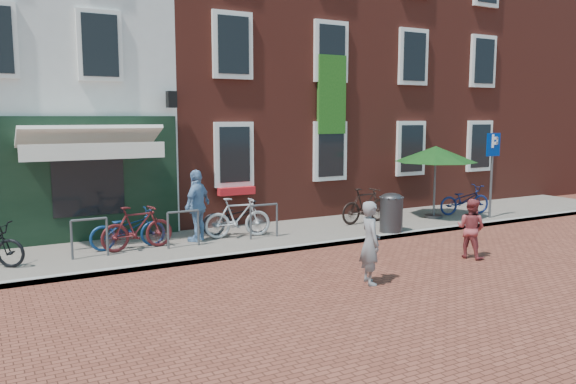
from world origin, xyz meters
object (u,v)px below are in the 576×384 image
cafe_person (197,205)px  bicycle_3 (238,218)px  woman (370,243)px  bicycle_1 (137,228)px  parasol (436,151)px  bicycle_6 (464,200)px  boy (471,228)px  bicycle_2 (128,229)px  litter_bin (391,211)px  bicycle_4 (236,217)px  parking_sign (492,160)px  bicycle_5 (365,205)px

cafe_person → bicycle_3: bearing=134.2°
woman → bicycle_1: size_ratio=0.93×
parasol → bicycle_6: bearing=-0.1°
boy → bicycle_2: boy is taller
cafe_person → parasol: bearing=137.4°
litter_bin → parasol: size_ratio=0.46×
woman → bicycle_4: (-0.60, 4.63, -0.21)m
litter_bin → bicycle_4: litter_bin is taller
woman → bicycle_3: woman is taller
bicycle_4 → parking_sign: bearing=-85.9°
parking_sign → bicycle_4: size_ratio=1.46×
parking_sign → bicycle_1: (-9.89, 0.90, -1.18)m
bicycle_3 → bicycle_6: (7.22, -0.25, -0.05)m
woman → bicycle_5: woman is taller
boy → bicycle_3: 5.33m
parasol → cafe_person: (-6.99, 0.35, -1.08)m
bicycle_4 → bicycle_6: (7.14, -0.54, 0.00)m
litter_bin → boy: bearing=-89.3°
bicycle_1 → bicycle_3: bearing=-93.8°
bicycle_3 → bicycle_4: (0.07, 0.29, -0.05)m
bicycle_6 → bicycle_2: bearing=97.9°
bicycle_5 → bicycle_6: size_ratio=0.97×
bicycle_1 → parasol: bearing=-97.3°
bicycle_2 → parking_sign: bearing=-97.7°
woman → bicycle_2: woman is taller
bicycle_2 → cafe_person: bearing=-91.6°
woman → boy: woman is taller
parasol → bicycle_5: parasol is taller
bicycle_3 → bicycle_4: bicycle_3 is taller
bicycle_2 → bicycle_5: bearing=-91.9°
cafe_person → bicycle_4: 1.13m
litter_bin → bicycle_3: litter_bin is taller
litter_bin → bicycle_5: size_ratio=0.65×
litter_bin → bicycle_5: bearing=83.9°
bicycle_6 → bicycle_4: bearing=95.7°
parking_sign → parasol: size_ratio=1.05×
bicycle_5 → bicycle_6: (3.42, -0.29, -0.05)m
litter_bin → bicycle_2: (-6.24, 1.36, -0.11)m
parasol → boy: 4.51m
cafe_person → woman: bearing=70.5°
parking_sign → bicycle_4: 7.59m
parasol → boy: parasol is taller
boy → bicycle_5: size_ratio=0.79×
boy → parking_sign: bearing=-73.0°
litter_bin → parking_sign: bearing=3.6°
parasol → boy: (-2.33, -3.60, -1.38)m
cafe_person → bicycle_2: cafe_person is taller
parking_sign → bicycle_3: size_ratio=1.50×
bicycle_6 → woman: bearing=132.0°
parking_sign → bicycle_5: (-3.66, 1.05, -1.18)m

